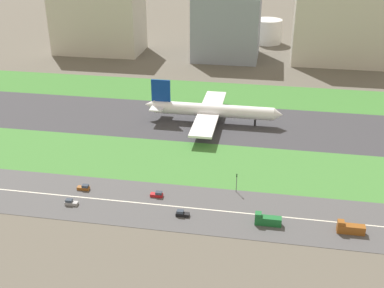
{
  "coord_description": "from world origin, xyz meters",
  "views": [
    {
      "loc": [
        32.0,
        -205.06,
        89.39
      ],
      "look_at": [
        2.53,
        -36.5,
        6.0
      ],
      "focal_mm": 44.48,
      "sensor_mm": 36.0,
      "label": 1
    }
  ],
  "objects_px": {
    "truck_2": "(267,220)",
    "car_1": "(182,214)",
    "car_3": "(157,195)",
    "car_2": "(84,188)",
    "traffic_light": "(237,181)",
    "fuel_tank_west": "(236,33)",
    "terminal_building": "(98,16)",
    "airliner": "(210,110)",
    "fuel_tank_centre": "(267,31)",
    "truck_0": "(350,228)",
    "hangar_building": "(227,27)",
    "car_0": "(71,202)",
    "office_tower": "(340,20)"
  },
  "relations": [
    {
      "from": "truck_2",
      "to": "car_1",
      "type": "bearing_deg",
      "value": -0.0
    },
    {
      "from": "car_3",
      "to": "car_2",
      "type": "bearing_deg",
      "value": 180.0
    },
    {
      "from": "traffic_light",
      "to": "fuel_tank_west",
      "type": "xyz_separation_m",
      "value": [
        -20.33,
        219.01,
        2.25
      ]
    },
    {
      "from": "traffic_light",
      "to": "fuel_tank_west",
      "type": "relative_size",
      "value": 0.44
    },
    {
      "from": "car_2",
      "to": "terminal_building",
      "type": "height_order",
      "value": "terminal_building"
    },
    {
      "from": "car_3",
      "to": "fuel_tank_west",
      "type": "relative_size",
      "value": 0.27
    },
    {
      "from": "car_3",
      "to": "airliner",
      "type": "bearing_deg",
      "value": 82.51
    },
    {
      "from": "car_1",
      "to": "fuel_tank_centre",
      "type": "distance_m",
      "value": 237.94
    },
    {
      "from": "airliner",
      "to": "truck_0",
      "type": "height_order",
      "value": "airliner"
    },
    {
      "from": "hangar_building",
      "to": "airliner",
      "type": "bearing_deg",
      "value": -87.6
    },
    {
      "from": "truck_2",
      "to": "terminal_building",
      "type": "xyz_separation_m",
      "value": [
        -124.02,
        192.0,
        23.2
      ]
    },
    {
      "from": "car_1",
      "to": "car_2",
      "type": "bearing_deg",
      "value": -14.85
    },
    {
      "from": "truck_0",
      "to": "car_0",
      "type": "distance_m",
      "value": 91.36
    },
    {
      "from": "car_0",
      "to": "airliner",
      "type": "bearing_deg",
      "value": -115.16
    },
    {
      "from": "fuel_tank_centre",
      "to": "airliner",
      "type": "bearing_deg",
      "value": -97.64
    },
    {
      "from": "car_3",
      "to": "office_tower",
      "type": "relative_size",
      "value": 0.08
    },
    {
      "from": "airliner",
      "to": "office_tower",
      "type": "distance_m",
      "value": 134.34
    },
    {
      "from": "airliner",
      "to": "traffic_light",
      "type": "xyz_separation_m",
      "value": [
        17.93,
        -60.01,
        -1.94
      ]
    },
    {
      "from": "office_tower",
      "to": "fuel_tank_centre",
      "type": "xyz_separation_m",
      "value": [
        -46.48,
        45.0,
        -18.68
      ]
    },
    {
      "from": "truck_0",
      "to": "fuel_tank_centre",
      "type": "relative_size",
      "value": 0.39
    },
    {
      "from": "traffic_light",
      "to": "fuel_tank_centre",
      "type": "xyz_separation_m",
      "value": [
        3.4,
        219.01,
        4.54
      ]
    },
    {
      "from": "hangar_building",
      "to": "car_3",
      "type": "bearing_deg",
      "value": -91.31
    },
    {
      "from": "car_0",
      "to": "traffic_light",
      "type": "xyz_separation_m",
      "value": [
        54.56,
        17.99,
        3.37
      ]
    },
    {
      "from": "car_2",
      "to": "car_1",
      "type": "bearing_deg",
      "value": -14.85
    },
    {
      "from": "car_3",
      "to": "car_2",
      "type": "height_order",
      "value": "same"
    },
    {
      "from": "truck_2",
      "to": "terminal_building",
      "type": "bearing_deg",
      "value": -57.14
    },
    {
      "from": "office_tower",
      "to": "truck_2",
      "type": "bearing_deg",
      "value": -101.32
    },
    {
      "from": "car_1",
      "to": "fuel_tank_centre",
      "type": "relative_size",
      "value": 0.2
    },
    {
      "from": "truck_2",
      "to": "office_tower",
      "type": "xyz_separation_m",
      "value": [
        38.43,
        192.0,
        25.84
      ]
    },
    {
      "from": "car_2",
      "to": "car_0",
      "type": "bearing_deg",
      "value": -94.07
    },
    {
      "from": "terminal_building",
      "to": "truck_0",
      "type": "bearing_deg",
      "value": -52.12
    },
    {
      "from": "truck_2",
      "to": "car_0",
      "type": "height_order",
      "value": "truck_2"
    },
    {
      "from": "car_2",
      "to": "fuel_tank_west",
      "type": "xyz_separation_m",
      "value": [
        33.53,
        227.0,
        5.62
      ]
    },
    {
      "from": "truck_2",
      "to": "fuel_tank_centre",
      "type": "xyz_separation_m",
      "value": [
        -8.04,
        237.0,
        7.16
      ]
    },
    {
      "from": "car_1",
      "to": "truck_2",
      "type": "distance_m",
      "value": 27.59
    },
    {
      "from": "truck_2",
      "to": "traffic_light",
      "type": "xyz_separation_m",
      "value": [
        -11.45,
        17.99,
        2.62
      ]
    },
    {
      "from": "terminal_building",
      "to": "fuel_tank_west",
      "type": "bearing_deg",
      "value": 26.0
    },
    {
      "from": "car_0",
      "to": "fuel_tank_west",
      "type": "relative_size",
      "value": 0.27
    },
    {
      "from": "terminal_building",
      "to": "fuel_tank_west",
      "type": "xyz_separation_m",
      "value": [
        92.25,
        45.0,
        -18.32
      ]
    },
    {
      "from": "truck_0",
      "to": "traffic_light",
      "type": "relative_size",
      "value": 1.17
    },
    {
      "from": "airliner",
      "to": "hangar_building",
      "type": "relative_size",
      "value": 1.5
    },
    {
      "from": "truck_0",
      "to": "airliner",
      "type": "bearing_deg",
      "value": -54.94
    },
    {
      "from": "truck_0",
      "to": "hangar_building",
      "type": "distance_m",
      "value": 201.93
    },
    {
      "from": "car_1",
      "to": "airliner",
      "type": "bearing_deg",
      "value": -88.68
    },
    {
      "from": "traffic_light",
      "to": "terminal_building",
      "type": "xyz_separation_m",
      "value": [
        -112.58,
        174.01,
        20.57
      ]
    },
    {
      "from": "truck_2",
      "to": "traffic_light",
      "type": "bearing_deg",
      "value": -57.54
    },
    {
      "from": "car_3",
      "to": "hangar_building",
      "type": "xyz_separation_m",
      "value": [
        4.16,
        182.0,
        19.99
      ]
    },
    {
      "from": "truck_0",
      "to": "car_3",
      "type": "xyz_separation_m",
      "value": [
        -63.67,
        10.0,
        -0.75
      ]
    },
    {
      "from": "truck_2",
      "to": "airliner",
      "type": "bearing_deg",
      "value": -69.36
    },
    {
      "from": "airliner",
      "to": "fuel_tank_centre",
      "type": "height_order",
      "value": "airliner"
    }
  ]
}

